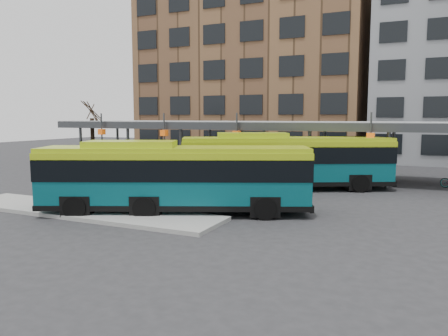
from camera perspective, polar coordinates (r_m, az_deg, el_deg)
ground at (r=21.19m, az=-1.14°, el=-5.60°), size 120.00×120.00×0.00m
boarding_island at (r=21.79m, az=-17.90°, el=-5.34°), size 14.00×3.00×0.18m
canopy at (r=32.79m, az=8.62°, el=5.56°), size 40.00×6.53×4.80m
tree at (r=40.90m, az=-16.77°, el=3.50°), size 1.64×1.64×5.60m
building_brick at (r=54.48m, az=4.14°, el=13.51°), size 26.00×14.00×22.00m
bus_front at (r=20.43m, az=-6.51°, el=-1.04°), size 12.37×7.38×3.41m
bus_rear at (r=27.39m, az=8.02°, el=1.04°), size 12.68×8.28×3.54m
pedestrian at (r=20.80m, az=-13.98°, el=-3.15°), size 0.43×0.65×1.66m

